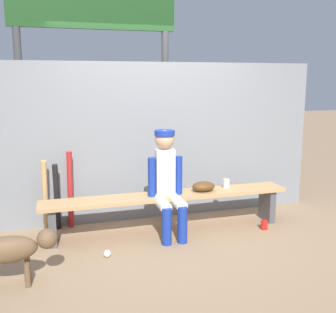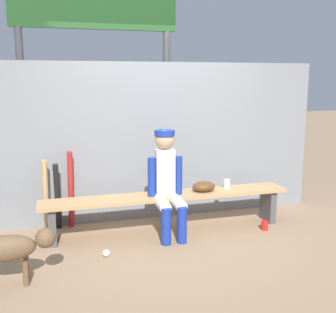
{
  "view_description": "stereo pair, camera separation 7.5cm",
  "coord_description": "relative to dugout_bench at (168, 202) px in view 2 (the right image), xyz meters",
  "views": [
    {
      "loc": [
        -1.32,
        -4.38,
        1.79
      ],
      "look_at": [
        0.0,
        0.0,
        0.9
      ],
      "focal_mm": 43.36,
      "sensor_mm": 36.0,
      "label": 1
    },
    {
      "loc": [
        -1.25,
        -4.4,
        1.79
      ],
      "look_at": [
        0.0,
        0.0,
        0.9
      ],
      "focal_mm": 43.36,
      "sensor_mm": 36.0,
      "label": 2
    }
  ],
  "objects": [
    {
      "name": "player_seated",
      "position": [
        -0.04,
        -0.11,
        0.29
      ],
      "size": [
        0.41,
        0.55,
        1.21
      ],
      "color": "silver",
      "rests_on": "ground_plane"
    },
    {
      "name": "bat_aluminum_black",
      "position": [
        -1.25,
        0.4,
        0.05
      ],
      "size": [
        0.08,
        0.18,
        0.82
      ],
      "primitive_type": "cylinder",
      "rotation": [
        0.13,
        0.0,
        -0.08
      ],
      "color": "black",
      "rests_on": "ground_plane"
    },
    {
      "name": "scoreboard",
      "position": [
        -0.58,
        1.25,
        2.07
      ],
      "size": [
        2.46,
        0.27,
        3.43
      ],
      "color": "#3F3F42",
      "rests_on": "ground_plane"
    },
    {
      "name": "baseball_glove",
      "position": [
        0.45,
        0.0,
        0.15
      ],
      "size": [
        0.28,
        0.2,
        0.12
      ],
      "primitive_type": "ellipsoid",
      "color": "#593819",
      "rests_on": "dugout_bench"
    },
    {
      "name": "dugout_bench",
      "position": [
        0.0,
        0.0,
        0.0
      ],
      "size": [
        2.94,
        0.36,
        0.45
      ],
      "color": "tan",
      "rests_on": "ground_plane"
    },
    {
      "name": "dog",
      "position": [
        -1.65,
        -0.85,
        -0.03
      ],
      "size": [
        0.84,
        0.2,
        0.49
      ],
      "color": "brown",
      "rests_on": "ground_plane"
    },
    {
      "name": "baseball",
      "position": [
        -0.8,
        -0.51,
        -0.32
      ],
      "size": [
        0.07,
        0.07,
        0.07
      ],
      "primitive_type": "sphere",
      "color": "white",
      "rests_on": "ground_plane"
    },
    {
      "name": "cup_on_ground",
      "position": [
        1.12,
        -0.29,
        -0.31
      ],
      "size": [
        0.08,
        0.08,
        0.11
      ],
      "primitive_type": "cylinder",
      "color": "red",
      "rests_on": "ground_plane"
    },
    {
      "name": "bat_aluminum_red",
      "position": [
        -1.09,
        0.43,
        0.11
      ],
      "size": [
        0.08,
        0.15,
        0.95
      ],
      "primitive_type": "cylinder",
      "rotation": [
        0.09,
        0.0,
        0.14
      ],
      "color": "#B22323",
      "rests_on": "ground_plane"
    },
    {
      "name": "chainlink_fence",
      "position": [
        0.0,
        0.53,
        0.63
      ],
      "size": [
        4.31,
        0.03,
        1.98
      ],
      "primitive_type": "cube",
      "color": "gray",
      "rests_on": "ground_plane"
    },
    {
      "name": "ground_plane",
      "position": [
        0.0,
        0.0,
        -0.36
      ],
      "size": [
        30.0,
        30.0,
        0.0
      ],
      "primitive_type": "plane",
      "color": "#937556"
    },
    {
      "name": "cup_on_bench",
      "position": [
        0.77,
        0.06,
        0.14
      ],
      "size": [
        0.08,
        0.08,
        0.11
      ],
      "primitive_type": "cylinder",
      "color": "silver",
      "rests_on": "dugout_bench"
    },
    {
      "name": "bat_wood_tan",
      "position": [
        -1.38,
        0.4,
        0.07
      ],
      "size": [
        0.08,
        0.17,
        0.87
      ],
      "primitive_type": "cylinder",
      "rotation": [
        0.12,
        0.0,
        0.07
      ],
      "color": "tan",
      "rests_on": "ground_plane"
    }
  ]
}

